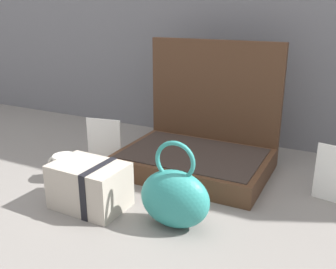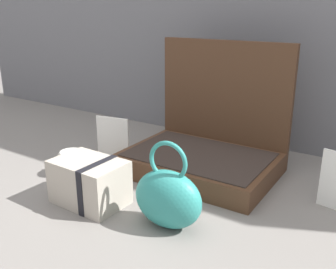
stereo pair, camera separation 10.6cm
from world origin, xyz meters
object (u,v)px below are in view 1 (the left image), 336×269
object	(u,v)px
teal_pouch_handbag	(175,198)
coffee_mug	(64,167)
cream_toiletry_bag	(91,186)
open_suitcase	(200,143)
poster_card_right	(104,142)
info_card_left	(331,174)

from	to	relation	value
teal_pouch_handbag	coffee_mug	size ratio (longest dim) A/B	2.18
cream_toiletry_bag	coffee_mug	world-z (taller)	cream_toiletry_bag
coffee_mug	teal_pouch_handbag	bearing A→B (deg)	-11.50
open_suitcase	coffee_mug	bearing A→B (deg)	-140.67
poster_card_right	open_suitcase	bearing A→B (deg)	11.40
open_suitcase	coffee_mug	size ratio (longest dim) A/B	4.59
poster_card_right	coffee_mug	bearing A→B (deg)	-112.63
teal_pouch_handbag	cream_toiletry_bag	distance (m)	0.25
info_card_left	open_suitcase	bearing A→B (deg)	-176.70
cream_toiletry_bag	coffee_mug	size ratio (longest dim) A/B	1.94
teal_pouch_handbag	poster_card_right	xyz separation A→B (m)	(-0.40, 0.26, 0.00)
teal_pouch_handbag	info_card_left	size ratio (longest dim) A/B	1.38
open_suitcase	coffee_mug	world-z (taller)	open_suitcase
teal_pouch_handbag	info_card_left	distance (m)	0.46
teal_pouch_handbag	info_card_left	world-z (taller)	teal_pouch_handbag
cream_toiletry_bag	coffee_mug	bearing A→B (deg)	151.05
coffee_mug	info_card_left	bearing A→B (deg)	16.62
teal_pouch_handbag	poster_card_right	size ratio (longest dim) A/B	1.40
cream_toiletry_bag	poster_card_right	distance (m)	0.31
poster_card_right	teal_pouch_handbag	bearing A→B (deg)	-42.45
open_suitcase	info_card_left	world-z (taller)	open_suitcase
teal_pouch_handbag	info_card_left	bearing A→B (deg)	43.57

